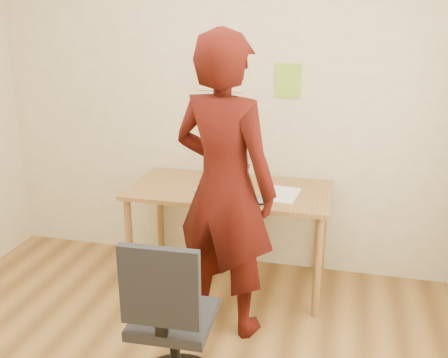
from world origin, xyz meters
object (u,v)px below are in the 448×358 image
(desk, at_px, (230,200))
(laptop, at_px, (223,182))
(person, at_px, (224,188))
(phone, at_px, (262,201))
(office_chair, at_px, (171,330))

(desk, distance_m, laptop, 0.15)
(person, bearing_deg, laptop, -56.38)
(laptop, xyz_separation_m, person, (0.13, -0.48, 0.13))
(phone, relative_size, person, 0.08)
(phone, bearing_deg, laptop, 126.90)
(desk, distance_m, office_chair, 1.23)
(desk, bearing_deg, phone, -38.42)
(desk, height_order, office_chair, office_chair)
(phone, distance_m, person, 0.39)
(laptop, distance_m, phone, 0.37)
(person, bearing_deg, phone, -102.96)
(laptop, bearing_deg, desk, 37.47)
(desk, xyz_separation_m, person, (0.08, -0.51, 0.27))
(desk, height_order, person, person)
(laptop, bearing_deg, office_chair, -77.20)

